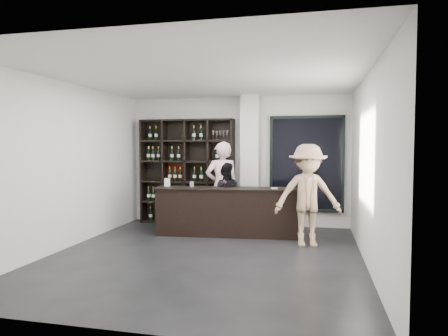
% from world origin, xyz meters
% --- Properties ---
extents(floor, '(5.00, 5.50, 0.01)m').
position_xyz_m(floor, '(0.00, 0.00, -0.01)').
color(floor, black).
rests_on(floor, ground).
extents(wine_shelf, '(2.20, 0.35, 2.40)m').
position_xyz_m(wine_shelf, '(-1.15, 2.57, 1.20)').
color(wine_shelf, black).
rests_on(wine_shelf, floor).
extents(structural_column, '(0.40, 0.40, 2.90)m').
position_xyz_m(structural_column, '(0.35, 2.47, 1.45)').
color(structural_column, silver).
rests_on(structural_column, floor).
extents(glass_panel, '(1.60, 0.08, 2.10)m').
position_xyz_m(glass_panel, '(1.55, 2.69, 1.40)').
color(glass_panel, black).
rests_on(glass_panel, floor).
extents(tasting_counter, '(2.93, 0.61, 0.96)m').
position_xyz_m(tasting_counter, '(0.05, 1.53, 0.48)').
color(tasting_counter, black).
rests_on(tasting_counter, floor).
extents(taster_pink, '(0.81, 0.69, 1.88)m').
position_xyz_m(taster_pink, '(-0.15, 1.85, 0.94)').
color(taster_pink, beige).
rests_on(taster_pink, floor).
extents(taster_black, '(0.85, 0.74, 1.47)m').
position_xyz_m(taster_black, '(-0.10, 1.85, 0.74)').
color(taster_black, black).
rests_on(taster_black, floor).
extents(customer, '(1.28, 0.88, 1.83)m').
position_xyz_m(customer, '(1.61, 1.05, 0.91)').
color(customer, '#927157').
rests_on(customer, floor).
extents(wine_glass, '(0.09, 0.09, 0.18)m').
position_xyz_m(wine_glass, '(-0.01, 1.47, 1.05)').
color(wine_glass, white).
rests_on(wine_glass, tasting_counter).
extents(spit_cup, '(0.09, 0.09, 0.11)m').
position_xyz_m(spit_cup, '(-0.70, 1.52, 1.02)').
color(spit_cup, silver).
rests_on(spit_cup, tasting_counter).
extents(napkin_stack, '(0.14, 0.14, 0.02)m').
position_xyz_m(napkin_stack, '(0.97, 1.54, 0.97)').
color(napkin_stack, white).
rests_on(napkin_stack, tasting_counter).
extents(card_stand, '(0.12, 0.08, 0.17)m').
position_xyz_m(card_stand, '(-1.23, 1.51, 1.04)').
color(card_stand, white).
rests_on(card_stand, tasting_counter).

